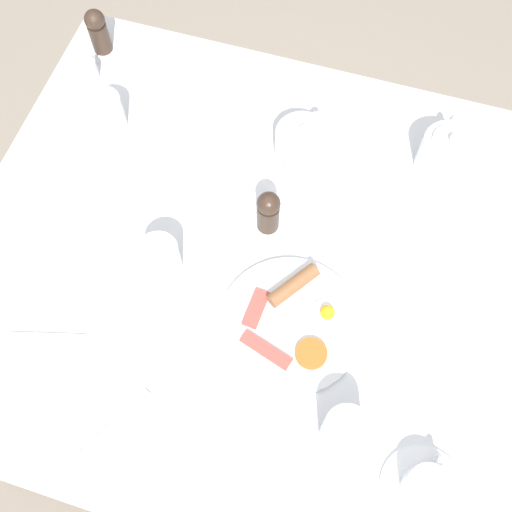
{
  "coord_description": "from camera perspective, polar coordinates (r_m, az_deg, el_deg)",
  "views": [
    {
      "loc": [
        -0.49,
        -0.15,
        1.88
      ],
      "look_at": [
        0.0,
        0.0,
        0.78
      ],
      "focal_mm": 42.0,
      "sensor_mm": 36.0,
      "label": 1
    }
  ],
  "objects": [
    {
      "name": "water_glass_tall",
      "position": [
        1.41,
        -14.13,
        13.02
      ],
      "size": [
        0.08,
        0.08,
        0.09
      ],
      "color": "white",
      "rests_on": "table"
    },
    {
      "name": "salt_grinder",
      "position": [
        1.21,
        1.19,
        4.28
      ],
      "size": [
        0.05,
        0.05,
        0.12
      ],
      "color": "#38281E",
      "rests_on": "table"
    },
    {
      "name": "teapot_near",
      "position": [
        1.32,
        4.38,
        10.53
      ],
      "size": [
        0.2,
        0.12,
        0.12
      ],
      "rotation": [
        0.0,
        0.0,
        2.93
      ],
      "color": "white",
      "rests_on": "table"
    },
    {
      "name": "water_glass_short",
      "position": [
        1.1,
        8.44,
        -16.24
      ],
      "size": [
        0.08,
        0.08,
        0.09
      ],
      "color": "white",
      "rests_on": "table"
    },
    {
      "name": "ground_plane",
      "position": [
        1.95,
        0.0,
        -9.72
      ],
      "size": [
        8.0,
        8.0,
        0.0
      ],
      "primitive_type": "plane",
      "color": "gray"
    },
    {
      "name": "fork_by_plate",
      "position": [
        1.51,
        -7.53,
        17.04
      ],
      "size": [
        0.09,
        0.15,
        0.0
      ],
      "rotation": [
        0.0,
        0.0,
        0.5
      ],
      "color": "silver",
      "rests_on": "table"
    },
    {
      "name": "creamer_jug",
      "position": [
        1.53,
        -15.86,
        16.66
      ],
      "size": [
        0.07,
        0.05,
        0.05
      ],
      "color": "white",
      "rests_on": "table"
    },
    {
      "name": "pepper_grinder",
      "position": [
        1.56,
        -14.84,
        20.08
      ],
      "size": [
        0.05,
        0.05,
        0.12
      ],
      "color": "#38281E",
      "rests_on": "table"
    },
    {
      "name": "teacup_with_saucer_left",
      "position": [
        1.13,
        15.87,
        -20.54
      ],
      "size": [
        0.15,
        0.15,
        0.06
      ],
      "color": "white",
      "rests_on": "table"
    },
    {
      "name": "knife_by_plate",
      "position": [
        1.27,
        20.51,
        -3.99
      ],
      "size": [
        0.21,
        0.12,
        0.0
      ],
      "rotation": [
        0.0,
        0.0,
        5.21
      ],
      "color": "silver",
      "rests_on": "table"
    },
    {
      "name": "table",
      "position": [
        1.29,
        0.0,
        -1.55
      ],
      "size": [
        1.08,
        1.22,
        0.76
      ],
      "color": "silver",
      "rests_on": "ground_plane"
    },
    {
      "name": "wine_glass_spare",
      "position": [
        1.2,
        -9.12,
        -0.31
      ],
      "size": [
        0.08,
        0.08,
        0.09
      ],
      "color": "white",
      "rests_on": "table"
    },
    {
      "name": "fork_spare",
      "position": [
        1.16,
        -13.52,
        -15.46
      ],
      "size": [
        0.16,
        0.09,
        0.0
      ],
      "rotation": [
        0.0,
        0.0,
        4.24
      ],
      "color": "silver",
      "rests_on": "table"
    },
    {
      "name": "teapot_far",
      "position": [
        1.36,
        17.63,
        9.28
      ],
      "size": [
        0.2,
        0.12,
        0.12
      ],
      "rotation": [
        0.0,
        0.0,
        3.18
      ],
      "color": "white",
      "rests_on": "table"
    },
    {
      "name": "spoon_for_tea",
      "position": [
        1.24,
        -19.43,
        -7.24
      ],
      "size": [
        0.05,
        0.15,
        0.0
      ],
      "rotation": [
        0.0,
        0.0,
        0.26
      ],
      "color": "silver",
      "rests_on": "table"
    },
    {
      "name": "breakfast_plate",
      "position": [
        1.17,
        3.44,
        -6.21
      ],
      "size": [
        0.28,
        0.28,
        0.04
      ],
      "color": "white",
      "rests_on": "table"
    }
  ]
}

